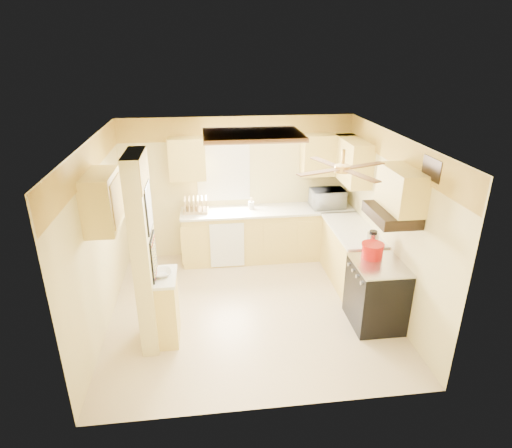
{
  "coord_description": "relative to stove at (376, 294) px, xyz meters",
  "views": [
    {
      "loc": [
        -0.57,
        -5.31,
        3.59
      ],
      "look_at": [
        0.13,
        0.35,
        1.2
      ],
      "focal_mm": 30.0,
      "sensor_mm": 36.0,
      "label": 1
    }
  ],
  "objects": [
    {
      "name": "vent_grate",
      "position": [
        0.31,
        -0.35,
        1.84
      ],
      "size": [
        0.02,
        0.4,
        0.25
      ],
      "primitive_type": "cube",
      "color": "black",
      "rests_on": "wall_right"
    },
    {
      "name": "partition_column",
      "position": [
        -3.02,
        0.0,
        0.79
      ],
      "size": [
        0.2,
        0.7,
        2.5
      ],
      "primitive_type": "cube",
      "color": "#DFCD88",
      "rests_on": "floor"
    },
    {
      "name": "utensil_crock",
      "position": [
        -1.46,
        2.2,
        0.55
      ],
      "size": [
        0.1,
        0.1,
        0.21
      ],
      "color": "white",
      "rests_on": "countertop_back"
    },
    {
      "name": "upper_cab_back_left",
      "position": [
        -2.52,
        2.27,
        1.39
      ],
      "size": [
        0.6,
        0.35,
        0.7
      ],
      "primitive_type": "cube",
      "color": "#E1C46C",
      "rests_on": "wall_back"
    },
    {
      "name": "upper_cab_left_wall",
      "position": [
        -3.49,
        0.3,
        1.39
      ],
      "size": [
        0.35,
        0.75,
        0.7
      ],
      "primitive_type": "cube",
      "color": "#E1C46C",
      "rests_on": "wall_left"
    },
    {
      "name": "dutch_oven",
      "position": [
        -0.03,
        0.21,
        0.56
      ],
      "size": [
        0.31,
        0.31,
        0.2
      ],
      "color": "#A80D0A",
      "rests_on": "stove"
    },
    {
      "name": "partition_ledge",
      "position": [
        -2.8,
        0.0,
        -0.01
      ],
      "size": [
        0.25,
        0.55,
        0.9
      ],
      "primitive_type": "cube",
      "color": "#E1C46C",
      "rests_on": "floor"
    },
    {
      "name": "countertop_right",
      "position": [
        0.02,
        1.15,
        0.46
      ],
      "size": [
        0.64,
        1.44,
        0.04
      ],
      "primitive_type": "cube",
      "color": "white",
      "rests_on": "lower_cabinets_right"
    },
    {
      "name": "countertop_back",
      "position": [
        -1.17,
        2.14,
        0.46
      ],
      "size": [
        3.04,
        0.64,
        0.04
      ],
      "primitive_type": "cube",
      "color": "white",
      "rests_on": "lower_cabinets_back"
    },
    {
      "name": "wallpaper_border",
      "position": [
        -1.67,
        2.43,
        1.84
      ],
      "size": [
        4.0,
        0.02,
        0.4
      ],
      "primitive_type": "cube",
      "color": "#FFDA4B",
      "rests_on": "wall_back"
    },
    {
      "name": "kettle",
      "position": [
        0.06,
        0.46,
        0.6
      ],
      "size": [
        0.16,
        0.16,
        0.25
      ],
      "color": "silver",
      "rests_on": "countertop_right"
    },
    {
      "name": "stove",
      "position": [
        0.0,
        0.0,
        0.0
      ],
      "size": [
        0.68,
        0.77,
        0.92
      ],
      "color": "black",
      "rests_on": "floor"
    },
    {
      "name": "ceiling",
      "position": [
        -1.67,
        0.55,
        2.04
      ],
      "size": [
        4.0,
        4.0,
        0.0
      ],
      "primitive_type": "plane",
      "rotation": [
        3.14,
        0.0,
        0.0
      ],
      "color": "white",
      "rests_on": "wall_back"
    },
    {
      "name": "poster_nashville",
      "position": [
        -2.91,
        0.0,
        0.74
      ],
      "size": [
        0.02,
        0.42,
        0.57
      ],
      "color": "black",
      "rests_on": "partition_column"
    },
    {
      "name": "floor",
      "position": [
        -1.67,
        0.55,
        -0.46
      ],
      "size": [
        4.0,
        4.0,
        0.0
      ],
      "primitive_type": "plane",
      "color": "#CFB68F",
      "rests_on": "ground"
    },
    {
      "name": "window",
      "position": [
        -1.92,
        2.44,
        1.09
      ],
      "size": [
        0.92,
        0.02,
        1.02
      ],
      "color": "white",
      "rests_on": "wall_back"
    },
    {
      "name": "wall_right",
      "position": [
        0.33,
        0.55,
        0.79
      ],
      "size": [
        0.0,
        3.8,
        3.8
      ],
      "primitive_type": "plane",
      "rotation": [
        1.57,
        0.0,
        -1.57
      ],
      "color": "#DFCD88",
      "rests_on": "floor"
    },
    {
      "name": "wall_left",
      "position": [
        -3.67,
        0.55,
        0.79
      ],
      "size": [
        0.0,
        3.8,
        3.8
      ],
      "primitive_type": "plane",
      "rotation": [
        1.57,
        0.0,
        1.57
      ],
      "color": "#DFCD88",
      "rests_on": "floor"
    },
    {
      "name": "range_hood",
      "position": [
        0.07,
        0.0,
        1.16
      ],
      "size": [
        0.5,
        0.76,
        0.14
      ],
      "primitive_type": "cube",
      "color": "black",
      "rests_on": "upper_cab_over_stove"
    },
    {
      "name": "dishwasher_panel",
      "position": [
        -1.92,
        1.84,
        -0.03
      ],
      "size": [
        0.58,
        0.02,
        0.8
      ],
      "primitive_type": "cube",
      "color": "white",
      "rests_on": "lower_cabinets_back"
    },
    {
      "name": "microwave",
      "position": [
        -0.12,
        2.13,
        0.64
      ],
      "size": [
        0.6,
        0.42,
        0.32
      ],
      "primitive_type": "imported",
      "rotation": [
        0.0,
        0.0,
        3.19
      ],
      "color": "white",
      "rests_on": "countertop_back"
    },
    {
      "name": "poster_menu",
      "position": [
        -2.91,
        0.0,
        1.39
      ],
      "size": [
        0.02,
        0.42,
        0.57
      ],
      "color": "black",
      "rests_on": "partition_column"
    },
    {
      "name": "wall_back",
      "position": [
        -1.67,
        2.45,
        0.79
      ],
      "size": [
        4.0,
        0.0,
        4.0
      ],
      "primitive_type": "plane",
      "rotation": [
        1.57,
        0.0,
        0.0
      ],
      "color": "#DFCD88",
      "rests_on": "floor"
    },
    {
      "name": "ceiling_light_panel",
      "position": [
        -1.57,
        1.05,
        2.0
      ],
      "size": [
        1.35,
        0.95,
        0.06
      ],
      "color": "brown",
      "rests_on": "ceiling"
    },
    {
      "name": "lower_cabinets_right",
      "position": [
        0.03,
        1.15,
        -0.01
      ],
      "size": [
        0.6,
        1.4,
        0.9
      ],
      "primitive_type": "cube",
      "color": "#E1C46C",
      "rests_on": "floor"
    },
    {
      "name": "lower_cabinets_back",
      "position": [
        -1.17,
        2.15,
        -0.01
      ],
      "size": [
        3.0,
        0.6,
        0.9
      ],
      "primitive_type": "cube",
      "color": "#E1C46C",
      "rests_on": "floor"
    },
    {
      "name": "upper_cab_back_right",
      "position": [
        -0.12,
        2.27,
        1.39
      ],
      "size": [
        0.9,
        0.35,
        0.7
      ],
      "primitive_type": "cube",
      "color": "#E1C46C",
      "rests_on": "wall_back"
    },
    {
      "name": "ceiling_fan",
      "position": [
        -0.67,
        -0.15,
        1.83
      ],
      "size": [
        1.15,
        1.15,
        0.26
      ],
      "color": "gold",
      "rests_on": "ceiling"
    },
    {
      "name": "wall_front",
      "position": [
        -1.67,
        -1.35,
        0.79
      ],
      "size": [
        4.0,
        0.0,
        4.0
      ],
      "primitive_type": "plane",
      "rotation": [
        -1.57,
        0.0,
        0.0
      ],
      "color": "#DFCD88",
      "rests_on": "floor"
    },
    {
      "name": "bowl",
      "position": [
        -2.83,
        0.01,
        0.51
      ],
      "size": [
        0.3,
        0.3,
        0.06
      ],
      "primitive_type": "imported",
      "rotation": [
        0.0,
        0.0,
        0.27
      ],
      "color": "white",
      "rests_on": "ledge_top"
    },
    {
      "name": "dish_rack",
      "position": [
        -2.42,
        2.19,
        0.57
      ],
      "size": [
        0.45,
        0.35,
        0.24
      ],
      "color": "#DDBE7F",
      "rests_on": "countertop_back"
    },
    {
      "name": "ledge_top",
      "position": [
        -2.8,
        0.0,
        0.46
      ],
      "size": [
        0.28,
        0.58,
        0.04
      ],
      "primitive_type": "cube",
      "color": "white",
      "rests_on": "partition_ledge"
    },
    {
      "name": "upper_cab_right",
      "position": [
        0.16,
        1.8,
        1.39
      ],
      "size": [
        0.35,
        1.0,
        0.7
      ],
      "primitive_type": "cube",
      "color": "#E1C46C",
      "rests_on": "wall_right"
    },
    {
      "name": "upper_cab_over_stove",
      "position": [
        0.16,
        0.0,
        1.49
      ],
      "size": [
        0.35,
        0.76,
        0.52
      ],
      "primitive_type": "cube",
      "color": "#E1C46C",
      "rests_on": "wall_right"
    }
  ]
}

